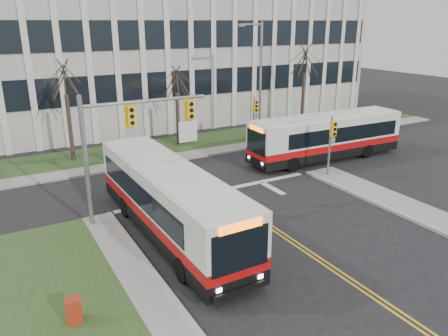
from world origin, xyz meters
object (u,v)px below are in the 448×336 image
streetlight (259,76)px  directory_sign (188,132)px  bus_main (170,202)px  newspaper_box_red (74,312)px  bus_cross (326,138)px

streetlight → directory_sign: streetlight is taller
streetlight → directory_sign: size_ratio=4.60×
streetlight → bus_main: (-12.41, -11.64, -3.63)m
bus_main → newspaper_box_red: bearing=-140.9°
directory_sign → bus_cross: bus_cross is taller
directory_sign → bus_main: (-6.88, -12.94, 0.40)m
bus_cross → directory_sign: bearing=-135.6°
directory_sign → bus_cross: 10.39m
streetlight → newspaper_box_red: 24.15m
directory_sign → bus_main: 14.66m
newspaper_box_red → directory_sign: bearing=62.9°
bus_cross → newspaper_box_red: bus_cross is taller
directory_sign → bus_main: bus_main is taller
directory_sign → bus_cross: size_ratio=0.17×
bus_cross → newspaper_box_red: 21.35m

